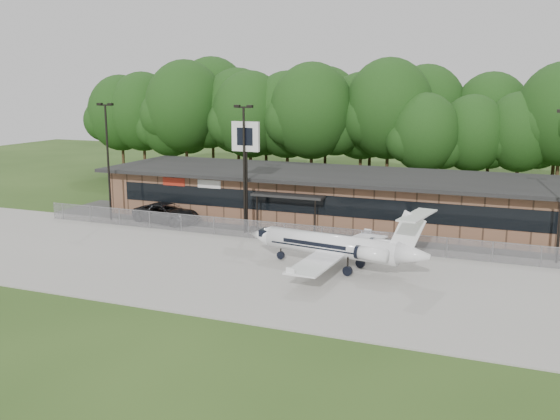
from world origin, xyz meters
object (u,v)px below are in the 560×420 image
at_px(terminal, 332,196).
at_px(suv, 167,213).
at_px(business_jet, 338,247).
at_px(pole_sign, 246,148).

xyz_separation_m(terminal, suv, (-12.94, -6.39, -1.33)).
relative_size(terminal, suv, 6.72).
bearing_deg(suv, business_jet, -105.13).
xyz_separation_m(business_jet, pole_sign, (-9.83, 7.18, 5.28)).
height_order(terminal, business_jet, business_jet).
relative_size(terminal, pole_sign, 4.59).
relative_size(business_jet, suv, 2.12).
relative_size(terminal, business_jet, 3.17).
bearing_deg(terminal, pole_sign, -124.90).
bearing_deg(terminal, suv, -153.73).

